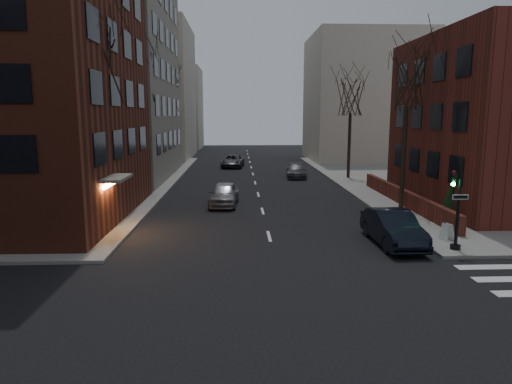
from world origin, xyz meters
The scene contains 20 objects.
ground centered at (0.00, 0.00, 0.00)m, with size 160.00×160.00×0.00m, color black.
building_left_tan centered at (-17.00, 34.00, 14.00)m, with size 18.00×18.00×28.00m, color gray.
low_wall_right centered at (9.30, 19.00, 0.65)m, with size 0.35×16.00×1.00m, color maroon.
building_distant_la centered at (-15.00, 55.00, 9.00)m, with size 14.00×16.00×18.00m, color beige.
building_distant_ra centered at (15.00, 50.00, 8.00)m, with size 14.00×14.00×16.00m, color beige.
building_distant_lb centered at (-13.00, 72.00, 7.00)m, with size 10.00×12.00×14.00m, color beige.
traffic_signal centered at (7.94, 8.99, 1.91)m, with size 0.76×0.44×4.00m.
tree_left_a centered at (-8.80, 14.00, 8.47)m, with size 4.18×4.18×10.26m.
tree_left_b centered at (-8.80, 26.00, 8.91)m, with size 4.40×4.40×10.80m.
tree_left_c centered at (-8.80, 40.00, 8.03)m, with size 3.96×3.96×9.72m.
tree_right_a centered at (8.80, 18.00, 8.03)m, with size 3.96×3.96×9.72m.
tree_right_b centered at (8.80, 32.00, 7.59)m, with size 3.74×3.74×9.18m.
streetlamp_near centered at (-8.20, 22.00, 4.24)m, with size 0.36×0.36×6.28m.
streetlamp_far centered at (-8.20, 42.00, 4.24)m, with size 0.36×0.36×6.28m.
parked_sedan centered at (5.64, 10.31, 0.80)m, with size 1.70×4.87×1.61m, color black.
car_lane_silver centered at (-2.47, 19.98, 0.76)m, with size 1.80×4.47×1.52m, color gray.
car_lane_gray centered at (4.07, 33.28, 0.66)m, with size 1.84×4.52×1.31m, color #414146.
car_lane_far centered at (-2.11, 42.14, 0.70)m, with size 2.32×5.04×1.40m, color #424348.
sandwich_board centered at (8.29, 10.46, 0.55)m, with size 0.35×0.50×0.80m, color white.
evergreen_shrub centered at (10.50, 14.84, 1.27)m, with size 1.34×1.34×2.24m, color #163217.
Camera 1 is at (-1.53, -9.96, 6.00)m, focal length 32.00 mm.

